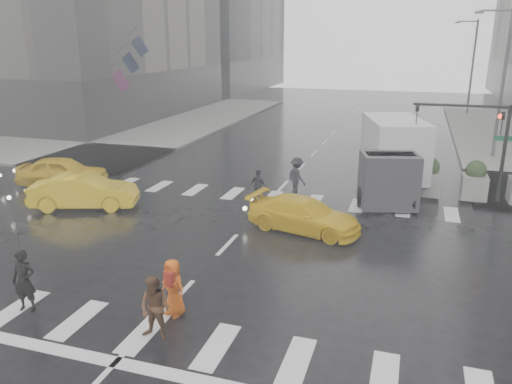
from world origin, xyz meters
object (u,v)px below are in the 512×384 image
(traffic_signal_pole, at_px, (482,133))
(box_truck, at_px, (392,156))
(pedestrian_orange, at_px, (173,287))
(pedestrian_brown, at_px, (155,308))
(taxi_front, at_px, (63,172))
(taxi_mid, at_px, (84,191))

(traffic_signal_pole, xyz_separation_m, box_truck, (-3.74, 0.41, -1.35))
(traffic_signal_pole, xyz_separation_m, pedestrian_orange, (-8.67, -12.96, -2.40))
(traffic_signal_pole, height_order, pedestrian_brown, traffic_signal_pole)
(taxi_front, height_order, box_truck, box_truck)
(taxi_mid, bearing_deg, pedestrian_orange, -151.38)
(pedestrian_brown, xyz_separation_m, box_truck, (4.84, 14.53, 1.02))
(pedestrian_brown, distance_m, box_truck, 15.35)
(taxi_front, distance_m, box_truck, 16.46)
(traffic_signal_pole, relative_size, pedestrian_brown, 2.66)
(traffic_signal_pole, height_order, box_truck, traffic_signal_pole)
(traffic_signal_pole, distance_m, taxi_mid, 17.76)
(traffic_signal_pole, height_order, taxi_front, traffic_signal_pole)
(traffic_signal_pole, bearing_deg, taxi_front, -170.20)
(pedestrian_brown, distance_m, taxi_mid, 11.36)
(traffic_signal_pole, distance_m, box_truck, 4.00)
(taxi_mid, bearing_deg, box_truck, -83.27)
(pedestrian_brown, bearing_deg, traffic_signal_pole, 60.88)
(traffic_signal_pole, relative_size, taxi_front, 1.02)
(pedestrian_brown, height_order, pedestrian_orange, pedestrian_brown)
(taxi_mid, height_order, box_truck, box_truck)
(taxi_front, bearing_deg, traffic_signal_pole, -95.55)
(traffic_signal_pole, bearing_deg, pedestrian_brown, -121.28)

